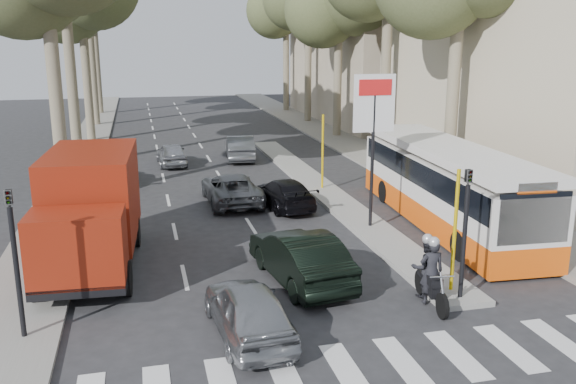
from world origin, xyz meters
name	(u,v)px	position (x,y,z in m)	size (l,w,h in m)	color
ground	(326,292)	(0.00, 0.00, 0.00)	(120.00, 120.00, 0.00)	#28282B
sidewalk_right	(337,138)	(8.60, 25.00, 0.06)	(3.20, 70.00, 0.12)	gray
median_left	(90,140)	(-8.00, 28.00, 0.06)	(2.40, 64.00, 0.12)	gray
traffic_island	(322,189)	(3.25, 11.00, 0.08)	(1.50, 26.00, 0.16)	gray
building_far	(384,23)	(15.50, 34.00, 8.00)	(11.00, 20.00, 16.00)	#B7A88E
billboard	(373,129)	(3.25, 5.00, 3.70)	(1.50, 12.10, 5.60)	yellow
traffic_light_island	(466,212)	(3.25, -1.50, 2.49)	(0.16, 0.41, 3.60)	black
traffic_light_left	(13,238)	(-7.60, -1.00, 2.49)	(0.16, 0.41, 3.60)	black
silver_hatchback	(248,309)	(-2.52, -2.00, 0.66)	(1.56, 3.87, 1.32)	#96999E
dark_hatchback	(300,256)	(-0.50, 0.90, 0.75)	(1.59, 4.56, 1.50)	black
queue_car_a	(231,188)	(-1.10, 9.88, 0.64)	(2.11, 4.58, 1.27)	#4E5155
queue_car_b	(284,193)	(0.91, 8.70, 0.59)	(1.67, 4.10, 1.19)	black
queue_car_c	(172,154)	(-3.08, 18.56, 0.62)	(1.46, 3.64, 1.24)	#9D9FA4
queue_car_d	(240,148)	(0.83, 19.23, 0.70)	(1.49, 4.26, 1.41)	#55585D
queue_car_e	(108,171)	(-6.30, 14.93, 0.61)	(1.70, 4.18, 1.21)	black
red_truck	(91,209)	(-6.29, 3.50, 1.84)	(2.86, 6.66, 3.48)	black
city_bus	(446,183)	(6.20, 4.98, 1.59)	(3.14, 11.57, 3.02)	#F2570D
motorcycle	(429,271)	(2.42, -1.26, 0.86)	(0.85, 2.22, 1.89)	black
pedestrian_near	(501,193)	(8.52, 4.94, 1.08)	(1.13, 0.55, 1.93)	#40344E
pedestrian_far	(381,153)	(7.20, 13.71, 1.09)	(1.25, 0.56, 1.94)	#685E4E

